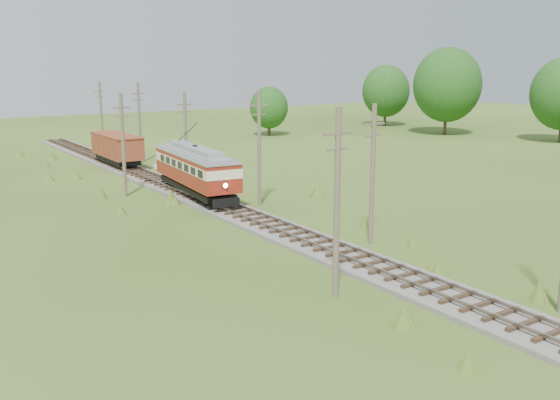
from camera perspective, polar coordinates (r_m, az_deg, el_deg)
railbed_main at (r=50.26m, az=-6.78°, el=-0.04°), size 3.60×96.00×0.57m
streetcar at (r=51.35m, az=-7.72°, el=3.00°), size 4.09×12.68×5.74m
gondola at (r=69.15m, az=-14.68°, el=4.69°), size 3.00×9.06×3.00m
gravel_pile at (r=68.66m, az=-10.36°, el=3.44°), size 3.08×3.27×1.12m
utility_pole_r_2 at (r=38.16m, az=8.46°, el=2.45°), size 1.60×0.30×8.60m
utility_pole_r_3 at (r=48.44m, az=-1.91°, el=4.90°), size 1.60×0.30×9.00m
utility_pole_r_4 at (r=59.80m, az=-8.61°, el=5.88°), size 1.60×0.30×8.40m
utility_pole_r_5 at (r=71.87m, az=-12.72°, el=6.98°), size 1.60×0.30×8.90m
utility_pole_r_6 at (r=84.08m, az=-16.02°, el=7.47°), size 1.60×0.30×8.70m
utility_pole_l_a at (r=28.87m, az=5.22°, el=-0.22°), size 1.60×0.30×9.00m
utility_pole_l_b at (r=53.32m, az=-14.15°, el=4.99°), size 1.60×0.30×8.60m
tree_right_4 at (r=101.89m, az=15.05°, el=10.13°), size 10.50×10.50×13.53m
tree_right_5 at (r=114.60m, az=9.65°, el=9.79°), size 8.40×8.40×10.82m
tree_mid_b at (r=97.22m, az=-1.01°, el=8.45°), size 5.88×5.88×7.57m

